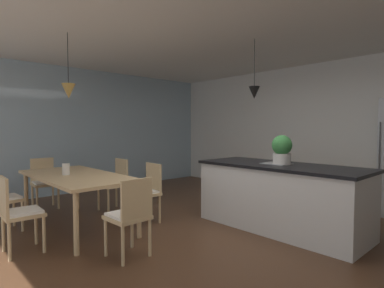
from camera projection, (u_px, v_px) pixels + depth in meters
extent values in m
cube|color=#4C301E|center=(219.00, 240.00, 3.92)|extent=(10.00, 8.40, 0.04)
cube|color=white|center=(220.00, 17.00, 3.78)|extent=(10.00, 8.40, 0.12)
cube|color=white|center=(332.00, 131.00, 6.06)|extent=(10.00, 0.12, 2.70)
cube|color=#9EB7C6|center=(83.00, 131.00, 6.83)|extent=(0.06, 8.40, 2.70)
cube|color=tan|center=(76.00, 176.00, 4.34)|extent=(2.09, 0.97, 0.04)
cylinder|color=tan|center=(77.00, 188.00, 5.34)|extent=(0.06, 0.06, 0.73)
cylinder|color=tan|center=(139.00, 210.00, 3.92)|extent=(0.06, 0.06, 0.73)
cylinder|color=tan|center=(26.00, 195.00, 4.80)|extent=(0.06, 0.06, 0.73)
cylinder|color=tan|center=(76.00, 223.00, 3.38)|extent=(0.06, 0.06, 0.73)
cube|color=tan|center=(128.00, 217.00, 3.35)|extent=(0.42, 0.42, 0.04)
cube|color=white|center=(127.00, 214.00, 3.35)|extent=(0.37, 0.37, 0.03)
cube|color=tan|center=(137.00, 199.00, 3.22)|extent=(0.05, 0.38, 0.42)
cylinder|color=tan|center=(106.00, 238.00, 3.36)|extent=(0.04, 0.04, 0.41)
cylinder|color=tan|center=(132.00, 230.00, 3.61)|extent=(0.04, 0.04, 0.41)
cylinder|color=tan|center=(123.00, 246.00, 3.13)|extent=(0.04, 0.04, 0.41)
cylinder|color=tan|center=(150.00, 238.00, 3.37)|extent=(0.04, 0.04, 0.41)
cube|color=tan|center=(23.00, 214.00, 3.47)|extent=(0.41, 0.41, 0.04)
cube|color=white|center=(23.00, 211.00, 3.47)|extent=(0.37, 0.37, 0.03)
cube|color=tan|center=(4.00, 196.00, 3.34)|extent=(0.38, 0.04, 0.42)
cylinder|color=tan|center=(36.00, 227.00, 3.72)|extent=(0.04, 0.04, 0.41)
cylinder|color=tan|center=(44.00, 235.00, 3.46)|extent=(0.04, 0.04, 0.41)
cylinder|color=tan|center=(3.00, 233.00, 3.50)|extent=(0.04, 0.04, 0.41)
cylinder|color=tan|center=(9.00, 242.00, 3.24)|extent=(0.04, 0.04, 0.41)
cube|color=tan|center=(45.00, 184.00, 5.36)|extent=(0.42, 0.42, 0.04)
cube|color=white|center=(45.00, 182.00, 5.36)|extent=(0.38, 0.38, 0.03)
cube|color=tan|center=(42.00, 170.00, 5.49)|extent=(0.05, 0.38, 0.42)
cylinder|color=tan|center=(59.00, 197.00, 5.35)|extent=(0.04, 0.04, 0.41)
cylinder|color=tan|center=(37.00, 200.00, 5.13)|extent=(0.04, 0.04, 0.41)
cylinder|color=tan|center=(53.00, 194.00, 5.61)|extent=(0.04, 0.04, 0.41)
cylinder|color=tan|center=(32.00, 197.00, 5.40)|extent=(0.04, 0.04, 0.41)
cube|color=tan|center=(112.00, 185.00, 5.25)|extent=(0.41, 0.41, 0.04)
cube|color=white|center=(112.00, 183.00, 5.25)|extent=(0.36, 0.36, 0.03)
cube|color=tan|center=(122.00, 171.00, 5.36)|extent=(0.38, 0.03, 0.42)
cylinder|color=tan|center=(108.00, 202.00, 5.02)|extent=(0.04, 0.04, 0.41)
cylinder|color=tan|center=(99.00, 198.00, 5.26)|extent=(0.04, 0.04, 0.41)
cylinder|color=tan|center=(127.00, 198.00, 5.25)|extent=(0.04, 0.04, 0.41)
cylinder|color=tan|center=(116.00, 195.00, 5.50)|extent=(0.04, 0.04, 0.41)
cube|color=tan|center=(4.00, 200.00, 4.16)|extent=(0.43, 0.43, 0.04)
cube|color=white|center=(4.00, 198.00, 4.16)|extent=(0.39, 0.39, 0.03)
cylinder|color=tan|center=(14.00, 212.00, 4.41)|extent=(0.04, 0.04, 0.41)
cylinder|color=tan|center=(22.00, 216.00, 4.18)|extent=(0.04, 0.04, 0.41)
cube|color=tan|center=(143.00, 194.00, 4.56)|extent=(0.41, 0.41, 0.04)
cube|color=white|center=(143.00, 192.00, 4.55)|extent=(0.37, 0.37, 0.03)
cube|color=tan|center=(154.00, 177.00, 4.66)|extent=(0.38, 0.04, 0.42)
cylinder|color=tan|center=(140.00, 213.00, 4.33)|extent=(0.04, 0.04, 0.41)
cylinder|color=tan|center=(128.00, 209.00, 4.58)|extent=(0.04, 0.04, 0.41)
cylinder|color=tan|center=(160.00, 209.00, 4.55)|extent=(0.04, 0.04, 0.41)
cylinder|color=tan|center=(147.00, 205.00, 4.81)|extent=(0.04, 0.04, 0.41)
cube|color=silver|center=(280.00, 197.00, 4.28)|extent=(2.24, 0.87, 0.88)
cube|color=black|center=(280.00, 166.00, 4.26)|extent=(2.30, 0.93, 0.04)
cube|color=gray|center=(276.00, 164.00, 4.30)|extent=(0.36, 0.30, 0.01)
cylinder|color=#4C4C4C|center=(379.00, 158.00, 4.80)|extent=(0.02, 0.02, 1.12)
cylinder|color=black|center=(68.00, 58.00, 4.22)|extent=(0.01, 0.01, 0.69)
cone|color=olive|center=(69.00, 91.00, 4.24)|extent=(0.18, 0.18, 0.20)
cylinder|color=black|center=(255.00, 63.00, 4.51)|extent=(0.01, 0.01, 0.69)
cone|color=black|center=(254.00, 93.00, 4.53)|extent=(0.16, 0.16, 0.18)
cylinder|color=beige|center=(282.00, 159.00, 4.24)|extent=(0.24, 0.24, 0.15)
sphere|color=#387F3D|center=(282.00, 145.00, 4.23)|extent=(0.27, 0.27, 0.27)
cylinder|color=silver|center=(66.00, 169.00, 4.32)|extent=(0.10, 0.10, 0.16)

